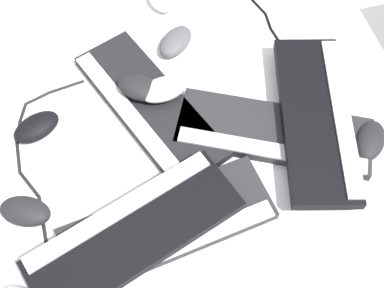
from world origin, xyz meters
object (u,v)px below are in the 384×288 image
at_px(keyboard_2, 168,225).
at_px(mouse_0, 25,211).
at_px(mouse_1, 36,127).
at_px(mouse_2, 163,89).
at_px(mouse_3, 175,42).
at_px(keyboard_0, 274,133).
at_px(keyboard_1, 149,106).
at_px(keyboard_4, 317,117).
at_px(keyboard_3, 134,233).
at_px(mouse_7, 140,88).
at_px(mouse_4, 370,141).

distance_m(keyboard_2, mouse_0, 0.30).
distance_m(mouse_1, mouse_2, 0.30).
bearing_deg(keyboard_2, mouse_1, 150.47).
xyz_separation_m(mouse_2, mouse_3, (0.00, 0.17, -0.03)).
height_order(keyboard_0, mouse_1, mouse_1).
distance_m(keyboard_1, keyboard_4, 0.39).
bearing_deg(mouse_1, keyboard_3, -85.09).
bearing_deg(keyboard_0, keyboard_2, -128.64).
bearing_deg(keyboard_2, mouse_7, 110.58).
height_order(keyboard_4, mouse_2, mouse_2).
height_order(keyboard_0, mouse_0, mouse_0).
bearing_deg(keyboard_3, mouse_3, 89.95).
height_order(keyboard_4, mouse_0, keyboard_4).
bearing_deg(mouse_1, mouse_4, -40.07).
distance_m(keyboard_4, mouse_4, 0.13).
bearing_deg(mouse_7, mouse_3, -92.19).
height_order(keyboard_1, keyboard_4, keyboard_4).
xyz_separation_m(mouse_0, mouse_2, (0.24, 0.33, 0.03)).
bearing_deg(keyboard_3, mouse_2, 90.13).
height_order(mouse_1, mouse_7, mouse_7).
bearing_deg(keyboard_2, keyboard_3, -148.99).
bearing_deg(mouse_1, keyboard_1, -23.63).
relative_size(mouse_0, mouse_1, 1.00).
bearing_deg(mouse_1, keyboard_2, -74.92).
height_order(keyboard_1, keyboard_2, same).
relative_size(keyboard_0, keyboard_2, 0.99).
bearing_deg(mouse_7, mouse_1, 44.22).
bearing_deg(keyboard_2, mouse_3, 97.22).
bearing_deg(mouse_4, mouse_0, 127.05).
bearing_deg(mouse_4, keyboard_2, 138.10).
xyz_separation_m(keyboard_0, keyboard_3, (-0.26, -0.29, 0.03)).
xyz_separation_m(keyboard_1, keyboard_2, (0.09, -0.29, 0.00)).
bearing_deg(mouse_0, mouse_1, -74.91).
relative_size(keyboard_1, mouse_1, 3.81).
height_order(keyboard_0, mouse_7, mouse_7).
relative_size(keyboard_0, keyboard_4, 0.98).
bearing_deg(mouse_3, keyboard_2, 30.29).
relative_size(mouse_0, mouse_2, 1.00).
distance_m(keyboard_3, mouse_3, 0.52).
xyz_separation_m(keyboard_4, mouse_4, (0.12, -0.03, -0.02)).
xyz_separation_m(keyboard_0, mouse_2, (-0.26, 0.06, 0.04)).
bearing_deg(keyboard_3, mouse_1, 140.30).
height_order(keyboard_1, mouse_4, mouse_4).
relative_size(keyboard_2, mouse_2, 4.13).
distance_m(keyboard_2, mouse_2, 0.32).
xyz_separation_m(keyboard_1, mouse_7, (-0.02, 0.02, 0.04)).
distance_m(mouse_1, mouse_3, 0.40).
xyz_separation_m(mouse_0, mouse_4, (0.72, 0.27, 0.00)).
height_order(keyboard_3, mouse_1, keyboard_3).
bearing_deg(mouse_0, mouse_3, -110.46).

